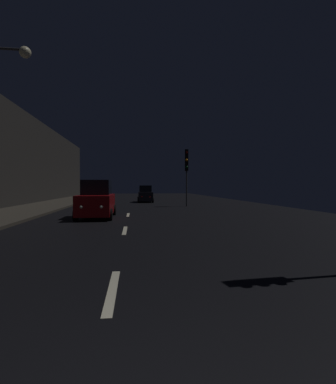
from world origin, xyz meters
TOP-DOWN VIEW (x-y plane):
  - ground at (0.00, 24.50)m, footprint 26.99×84.00m
  - sidewalk_left at (-7.30, 24.50)m, footprint 4.40×84.00m
  - lane_centerline at (0.00, 9.68)m, footprint 0.16×15.39m
  - traffic_light_far_right at (4.99, 23.19)m, footprint 0.36×0.48m
  - streetlamp_overhead at (-4.74, 9.77)m, footprint 1.70×0.44m
  - car_approaching_headlights at (-1.76, 14.89)m, footprint 1.98×4.29m
  - car_distant_taillights at (1.61, 30.34)m, footprint 1.71×3.70m

SIDE VIEW (x-z plane):
  - ground at x=0.00m, z-range -0.02..0.00m
  - lane_centerline at x=0.00m, z-range 0.00..0.01m
  - sidewalk_left at x=-7.30m, z-range 0.00..0.15m
  - car_distant_taillights at x=1.61m, z-range -0.08..1.78m
  - car_approaching_headlights at x=-1.76m, z-range -0.09..2.07m
  - traffic_light_far_right at x=4.99m, z-range 1.16..6.20m
  - streetlamp_overhead at x=-4.74m, z-range 1.17..8.40m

